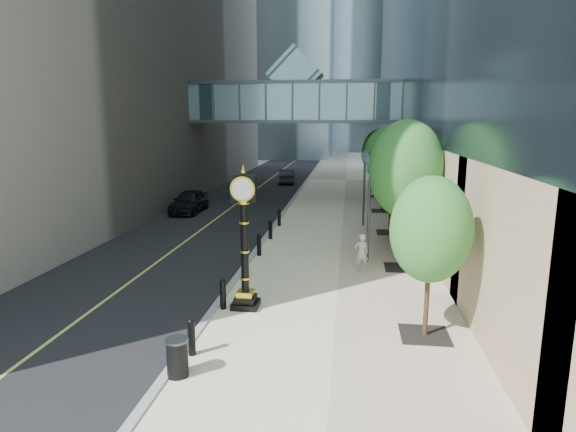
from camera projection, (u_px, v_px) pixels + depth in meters
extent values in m
plane|color=gray|center=(288.00, 384.00, 11.46)|extent=(320.00, 320.00, 0.00)
cube|color=black|center=(271.00, 179.00, 51.24)|extent=(8.00, 180.00, 0.02)
cube|color=beige|center=(346.00, 180.00, 50.24)|extent=(8.00, 180.00, 0.06)
cube|color=gray|center=(308.00, 179.00, 50.74)|extent=(0.25, 180.00, 0.07)
cube|color=#A9C4D5|center=(324.00, 15.00, 122.55)|extent=(22.00, 22.00, 65.00)
cube|color=slate|center=(295.00, 103.00, 37.60)|extent=(17.00, 4.00, 3.00)
cube|color=#383F44|center=(295.00, 122.00, 37.88)|extent=(17.00, 4.20, 0.25)
cube|color=#383F44|center=(295.00, 84.00, 37.31)|extent=(17.00, 4.20, 0.25)
cube|color=slate|center=(296.00, 75.00, 37.19)|extent=(4.24, 3.00, 4.24)
cube|color=#383F44|center=(394.00, 161.00, 23.82)|extent=(3.00, 8.00, 0.25)
cube|color=slate|center=(394.00, 158.00, 23.79)|extent=(2.80, 7.80, 0.06)
cylinder|color=#383F44|center=(369.00, 216.00, 20.80)|extent=(0.12, 0.12, 4.20)
cylinder|color=#383F44|center=(364.00, 191.00, 27.99)|extent=(0.12, 0.12, 4.20)
cylinder|color=black|center=(192.00, 339.00, 12.67)|extent=(0.20, 0.20, 0.90)
cylinder|color=black|center=(223.00, 296.00, 15.78)|extent=(0.20, 0.20, 0.90)
cylinder|color=black|center=(244.00, 267.00, 18.90)|extent=(0.20, 0.20, 0.90)
cylinder|color=black|center=(259.00, 246.00, 22.01)|extent=(0.20, 0.20, 0.90)
cylinder|color=black|center=(270.00, 230.00, 25.12)|extent=(0.20, 0.20, 0.90)
cylinder|color=black|center=(279.00, 218.00, 28.23)|extent=(0.20, 0.20, 0.90)
cube|color=black|center=(425.00, 335.00, 13.92)|extent=(1.40, 1.40, 0.02)
cylinder|color=#3A2618|center=(427.00, 295.00, 13.68)|extent=(0.14, 0.14, 2.47)
ellipsoid|color=#286726|center=(431.00, 230.00, 13.31)|extent=(2.26, 2.26, 3.01)
cube|color=black|center=(401.00, 268.00, 20.24)|extent=(1.40, 1.40, 0.02)
cylinder|color=#3A2618|center=(403.00, 230.00, 19.92)|extent=(0.14, 0.14, 3.27)
ellipsoid|color=#286726|center=(406.00, 169.00, 19.43)|extent=(3.00, 3.00, 4.00)
cube|color=black|center=(389.00, 232.00, 26.56)|extent=(1.40, 1.40, 0.02)
cylinder|color=#3A2618|center=(390.00, 209.00, 26.30)|extent=(0.14, 0.14, 2.68)
ellipsoid|color=#286726|center=(392.00, 171.00, 25.90)|extent=(2.46, 2.46, 3.28)
cube|color=black|center=(382.00, 211.00, 32.89)|extent=(1.40, 1.40, 0.02)
cylinder|color=#3A2618|center=(383.00, 190.00, 32.60)|extent=(0.14, 0.14, 2.96)
ellipsoid|color=#286726|center=(384.00, 156.00, 32.15)|extent=(2.71, 2.71, 3.62)
cube|color=black|center=(377.00, 196.00, 39.21)|extent=(1.40, 1.40, 0.02)
cylinder|color=#3A2618|center=(377.00, 179.00, 38.93)|extent=(0.14, 0.14, 2.86)
ellipsoid|color=#286726|center=(378.00, 151.00, 38.50)|extent=(2.62, 2.62, 3.49)
cube|color=black|center=(246.00, 304.00, 15.99)|extent=(0.88, 0.88, 0.19)
cube|color=black|center=(246.00, 299.00, 15.95)|extent=(0.68, 0.68, 0.19)
cube|color=gold|center=(246.00, 293.00, 15.91)|extent=(0.54, 0.54, 0.19)
cylinder|color=black|center=(245.00, 247.00, 15.60)|extent=(0.25, 0.25, 2.98)
cube|color=black|center=(244.00, 189.00, 15.23)|extent=(0.82, 0.30, 0.86)
cylinder|color=white|center=(245.00, 188.00, 15.39)|extent=(0.67, 0.05, 0.67)
cylinder|color=white|center=(242.00, 189.00, 15.06)|extent=(0.67, 0.05, 0.67)
sphere|color=gold|center=(243.00, 172.00, 15.12)|extent=(0.19, 0.19, 0.19)
cylinder|color=black|center=(177.00, 359.00, 11.63)|extent=(0.69, 0.69, 0.90)
imported|color=#B0A9A2|center=(361.00, 253.00, 19.59)|extent=(0.65, 0.49, 1.60)
imported|color=black|center=(189.00, 201.00, 32.54)|extent=(1.78, 4.42, 1.50)
imported|color=black|center=(287.00, 176.00, 47.57)|extent=(2.00, 4.29, 1.36)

